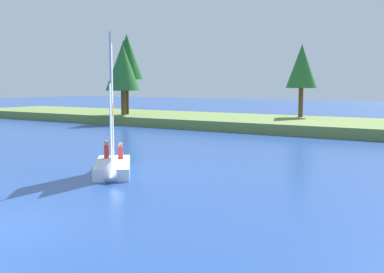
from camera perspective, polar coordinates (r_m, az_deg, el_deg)
shore_bank at (r=37.80m, az=16.68°, el=1.25°), size 80.00×10.27×0.77m
shoreline_tree_left at (r=44.64m, az=-8.39°, el=8.97°), size 2.34×2.34×7.04m
shoreline_tree_midleft at (r=44.79m, az=-8.01°, el=9.66°), size 2.98×2.98×7.56m
shoreline_tree_centre at (r=43.70m, az=-8.52°, el=8.40°), size 3.20×3.20×6.59m
shoreline_tree_midright at (r=41.84m, az=13.33°, el=8.35°), size 2.66×2.66×6.31m
sailboat at (r=18.67m, az=-9.79°, el=-3.37°), size 3.62×3.99×6.04m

